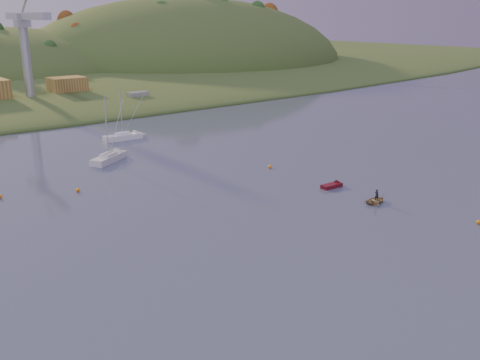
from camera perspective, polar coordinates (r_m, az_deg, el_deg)
hill_right at (r=251.64m, az=-5.85°, el=12.07°), size 150.00×130.00×60.00m
wharf at (r=147.18m, az=-20.47°, el=7.94°), size 42.00×16.00×2.40m
shed_east at (r=151.21m, az=-17.94°, el=9.64°), size 9.00×7.00×4.00m
dock_crane at (r=141.43m, az=-21.87°, el=13.99°), size 3.20×28.00×20.30m
sailboat_near at (r=86.92m, az=-13.83°, el=2.36°), size 7.33×5.77×10.13m
sailboat_far at (r=101.71m, az=-12.40°, el=4.58°), size 7.28×2.60×9.94m
canoe at (r=68.04m, az=14.33°, el=-2.11°), size 3.13×2.28×0.64m
paddler at (r=67.90m, az=14.36°, el=-1.77°), size 0.37×0.55×1.49m
red_tender at (r=73.23m, az=10.13°, el=-0.51°), size 3.62×1.39×1.21m
work_vessel at (r=141.95m, az=-10.86°, el=8.38°), size 13.00×6.11×3.22m
buoy_0 at (r=64.98m, az=24.11°, el=-4.12°), size 0.50×0.50×0.50m
buoy_1 at (r=80.95m, az=3.22°, el=1.45°), size 0.50×0.50×0.50m
buoy_2 at (r=74.07m, az=-24.23°, el=-1.60°), size 0.50×0.50×0.50m
buoy_3 at (r=73.14m, az=-16.92°, el=-1.03°), size 0.50×0.50×0.50m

